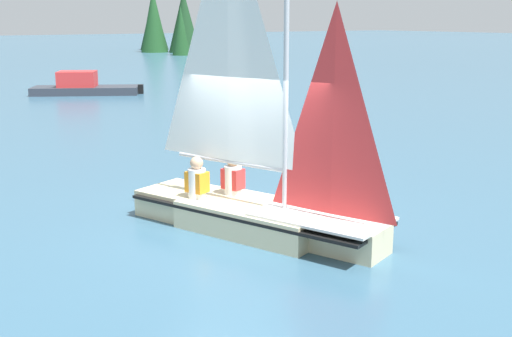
{
  "coord_description": "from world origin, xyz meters",
  "views": [
    {
      "loc": [
        -8.35,
        5.57,
        3.41
      ],
      "look_at": [
        0.0,
        0.0,
        1.06
      ],
      "focal_mm": 45.0,
      "sensor_mm": 36.0,
      "label": 1
    }
  ],
  "objects_px": {
    "sailboat_main": "(255,185)",
    "motorboat_distant": "(83,86)",
    "sailor_helm": "(233,185)",
    "sailor_crew": "(197,188)"
  },
  "relations": [
    {
      "from": "sailor_helm",
      "to": "motorboat_distant",
      "type": "relative_size",
      "value": 0.23
    },
    {
      "from": "sailboat_main",
      "to": "sailor_helm",
      "type": "xyz_separation_m",
      "value": [
        0.72,
        -0.03,
        -0.15
      ]
    },
    {
      "from": "sailboat_main",
      "to": "sailor_helm",
      "type": "relative_size",
      "value": 4.62
    },
    {
      "from": "sailor_crew",
      "to": "motorboat_distant",
      "type": "distance_m",
      "value": 20.27
    },
    {
      "from": "sailor_helm",
      "to": "sailboat_main",
      "type": "bearing_deg",
      "value": -22.75
    },
    {
      "from": "sailboat_main",
      "to": "motorboat_distant",
      "type": "distance_m",
      "value": 20.99
    },
    {
      "from": "sailor_crew",
      "to": "sailor_helm",
      "type": "bearing_deg",
      "value": 55.79
    },
    {
      "from": "sailboat_main",
      "to": "sailor_helm",
      "type": "height_order",
      "value": "sailboat_main"
    },
    {
      "from": "motorboat_distant",
      "to": "sailor_crew",
      "type": "bearing_deg",
      "value": 105.11
    },
    {
      "from": "sailor_crew",
      "to": "motorboat_distant",
      "type": "relative_size",
      "value": 0.23
    }
  ]
}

